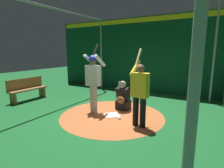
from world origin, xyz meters
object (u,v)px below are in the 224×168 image
Objects in this scene: home_plate at (112,115)px; batter at (93,78)px; bench at (27,89)px; baseball_0 at (96,111)px; visitor at (140,91)px; baseball_1 at (120,118)px; catcher at (123,98)px.

home_plate is 0.20× the size of batter.
batter is at bearing 93.67° from bench.
baseball_0 is (0.01, -0.60, 0.03)m from home_plate.
batter is 1.03m from baseball_0.
visitor is 1.07m from baseball_1.
baseball_0 is at bearing -89.42° from home_plate.
home_plate is 5.68× the size of baseball_1.
catcher is (-0.66, 0.02, 0.36)m from home_plate.
visitor is at bearing 44.92° from catcher.
bench is at bearing -87.00° from home_plate.
batter is 3.10m from bench.
bench is 20.01× the size of baseball_0.
batter is 28.50× the size of baseball_0.
baseball_0 is at bearing 93.47° from bench.
baseball_1 is (0.19, 1.02, -1.03)m from batter.
baseball_1 is (-0.01, 4.05, -0.39)m from bench.
home_plate is 0.40m from baseball_1.
baseball_1 is at bearing 21.41° from catcher.
visitor is 4.69m from bench.
baseball_0 is (0.67, -0.62, -0.33)m from catcher.
batter is at bearing -100.41° from baseball_1.
batter is 1.42× the size of bench.
bench is (0.85, -3.72, 0.06)m from catcher.
catcher is 3.81m from bench.
catcher is 1.44m from visitor.
home_plate is 5.68× the size of baseball_0.
visitor is 1.32× the size of bench.
baseball_0 is 1.00× the size of baseball_1.
baseball_1 is (0.85, 0.33, -0.33)m from catcher.
baseball_0 is 0.97m from baseball_1.
catcher is at bearing -129.09° from visitor.
catcher is 12.80× the size of baseball_0.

